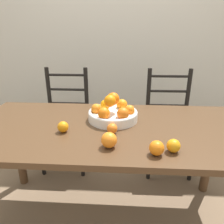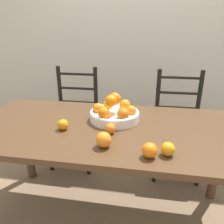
{
  "view_description": "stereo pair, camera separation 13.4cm",
  "coord_description": "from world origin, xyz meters",
  "px_view_note": "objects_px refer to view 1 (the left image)",
  "views": [
    {
      "loc": [
        0.11,
        -1.24,
        1.32
      ],
      "look_at": [
        0.03,
        0.01,
        0.84
      ],
      "focal_mm": 35.0,
      "sensor_mm": 36.0,
      "label": 1
    },
    {
      "loc": [
        0.24,
        -1.22,
        1.32
      ],
      "look_at": [
        0.03,
        0.01,
        0.84
      ],
      "focal_mm": 35.0,
      "sensor_mm": 36.0,
      "label": 2
    }
  ],
  "objects_px": {
    "orange_loose_3": "(112,129)",
    "orange_loose_4": "(157,148)",
    "chair_left": "(66,121)",
    "orange_loose_1": "(63,127)",
    "orange_loose_0": "(109,140)",
    "fruit_bowl": "(113,112)",
    "orange_loose_2": "(173,146)",
    "chair_right": "(168,124)"
  },
  "relations": [
    {
      "from": "orange_loose_3",
      "to": "orange_loose_4",
      "type": "height_order",
      "value": "orange_loose_4"
    },
    {
      "from": "orange_loose_3",
      "to": "orange_loose_4",
      "type": "bearing_deg",
      "value": -43.29
    },
    {
      "from": "orange_loose_0",
      "to": "orange_loose_2",
      "type": "relative_size",
      "value": 1.21
    },
    {
      "from": "fruit_bowl",
      "to": "orange_loose_2",
      "type": "distance_m",
      "value": 0.5
    },
    {
      "from": "orange_loose_0",
      "to": "chair_left",
      "type": "height_order",
      "value": "chair_left"
    },
    {
      "from": "orange_loose_0",
      "to": "orange_loose_4",
      "type": "bearing_deg",
      "value": -13.9
    },
    {
      "from": "orange_loose_1",
      "to": "orange_loose_4",
      "type": "xyz_separation_m",
      "value": [
        0.52,
        -0.22,
        0.0
      ]
    },
    {
      "from": "orange_loose_3",
      "to": "chair_left",
      "type": "xyz_separation_m",
      "value": [
        -0.51,
        0.79,
        -0.31
      ]
    },
    {
      "from": "orange_loose_4",
      "to": "chair_right",
      "type": "bearing_deg",
      "value": 75.43
    },
    {
      "from": "orange_loose_0",
      "to": "orange_loose_1",
      "type": "relative_size",
      "value": 1.26
    },
    {
      "from": "orange_loose_0",
      "to": "chair_left",
      "type": "relative_size",
      "value": 0.09
    },
    {
      "from": "chair_left",
      "to": "orange_loose_4",
      "type": "bearing_deg",
      "value": -54.0
    },
    {
      "from": "orange_loose_2",
      "to": "orange_loose_4",
      "type": "height_order",
      "value": "orange_loose_4"
    },
    {
      "from": "orange_loose_2",
      "to": "chair_right",
      "type": "bearing_deg",
      "value": 79.83
    },
    {
      "from": "chair_left",
      "to": "orange_loose_3",
      "type": "bearing_deg",
      "value": -57.53
    },
    {
      "from": "orange_loose_1",
      "to": "orange_loose_3",
      "type": "relative_size",
      "value": 1.06
    },
    {
      "from": "orange_loose_3",
      "to": "orange_loose_2",
      "type": "bearing_deg",
      "value": -30.23
    },
    {
      "from": "orange_loose_4",
      "to": "orange_loose_0",
      "type": "bearing_deg",
      "value": 166.1
    },
    {
      "from": "orange_loose_2",
      "to": "chair_left",
      "type": "bearing_deg",
      "value": 130.09
    },
    {
      "from": "orange_loose_1",
      "to": "chair_right",
      "type": "height_order",
      "value": "chair_right"
    },
    {
      "from": "orange_loose_3",
      "to": "chair_right",
      "type": "xyz_separation_m",
      "value": [
        0.49,
        0.79,
        -0.31
      ]
    },
    {
      "from": "orange_loose_1",
      "to": "chair_left",
      "type": "xyz_separation_m",
      "value": [
        -0.21,
        0.79,
        -0.32
      ]
    },
    {
      "from": "chair_right",
      "to": "orange_loose_2",
      "type": "bearing_deg",
      "value": -100.97
    },
    {
      "from": "fruit_bowl",
      "to": "chair_right",
      "type": "xyz_separation_m",
      "value": [
        0.5,
        0.59,
        -0.34
      ]
    },
    {
      "from": "orange_loose_3",
      "to": "orange_loose_1",
      "type": "bearing_deg",
      "value": 179.65
    },
    {
      "from": "orange_loose_1",
      "to": "orange_loose_0",
      "type": "bearing_deg",
      "value": -29.18
    },
    {
      "from": "orange_loose_4",
      "to": "chair_left",
      "type": "relative_size",
      "value": 0.08
    },
    {
      "from": "chair_right",
      "to": "orange_loose_4",
      "type": "bearing_deg",
      "value": -105.37
    },
    {
      "from": "orange_loose_4",
      "to": "chair_right",
      "type": "distance_m",
      "value": 1.09
    },
    {
      "from": "orange_loose_4",
      "to": "orange_loose_2",
      "type": "bearing_deg",
      "value": 19.98
    },
    {
      "from": "orange_loose_4",
      "to": "chair_left",
      "type": "distance_m",
      "value": 1.29
    },
    {
      "from": "fruit_bowl",
      "to": "chair_left",
      "type": "height_order",
      "value": "chair_left"
    },
    {
      "from": "orange_loose_0",
      "to": "orange_loose_4",
      "type": "relative_size",
      "value": 1.12
    },
    {
      "from": "fruit_bowl",
      "to": "orange_loose_2",
      "type": "relative_size",
      "value": 4.81
    },
    {
      "from": "orange_loose_1",
      "to": "chair_left",
      "type": "height_order",
      "value": "chair_left"
    },
    {
      "from": "orange_loose_2",
      "to": "chair_right",
      "type": "height_order",
      "value": "chair_right"
    },
    {
      "from": "orange_loose_1",
      "to": "chair_left",
      "type": "distance_m",
      "value": 0.88
    },
    {
      "from": "fruit_bowl",
      "to": "orange_loose_2",
      "type": "xyz_separation_m",
      "value": [
        0.32,
        -0.38,
        -0.02
      ]
    },
    {
      "from": "orange_loose_1",
      "to": "orange_loose_3",
      "type": "height_order",
      "value": "orange_loose_1"
    },
    {
      "from": "orange_loose_3",
      "to": "chair_left",
      "type": "relative_size",
      "value": 0.06
    },
    {
      "from": "fruit_bowl",
      "to": "orange_loose_4",
      "type": "relative_size",
      "value": 4.45
    },
    {
      "from": "orange_loose_3",
      "to": "orange_loose_4",
      "type": "distance_m",
      "value": 0.31
    }
  ]
}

